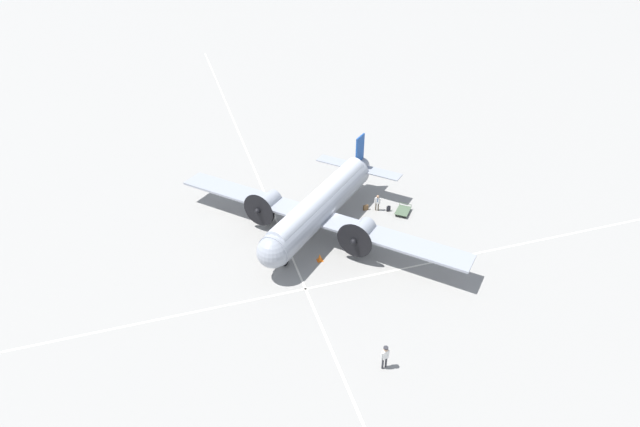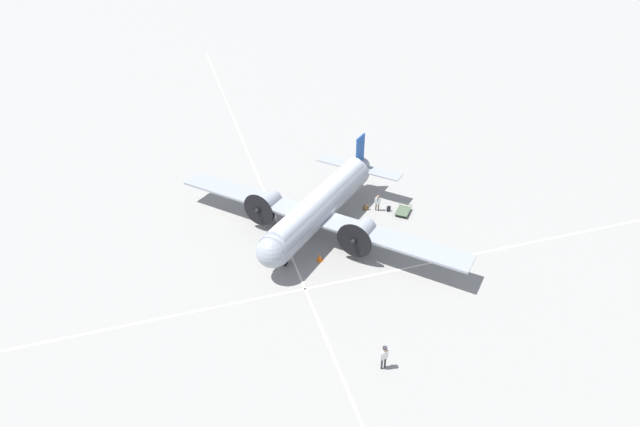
% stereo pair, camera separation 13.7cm
% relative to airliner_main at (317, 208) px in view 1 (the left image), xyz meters
% --- Properties ---
extents(ground_plane, '(300.00, 300.00, 0.00)m').
position_rel_airliner_main_xyz_m(ground_plane, '(0.32, 0.30, -2.54)').
color(ground_plane, gray).
extents(apron_line_eastwest, '(120.00, 0.16, 0.01)m').
position_rel_airliner_main_xyz_m(apron_line_eastwest, '(0.32, -6.79, -2.54)').
color(apron_line_eastwest, silver).
rests_on(apron_line_eastwest, ground_plane).
extents(apron_line_northsouth, '(0.16, 120.00, 0.01)m').
position_rel_airliner_main_xyz_m(apron_line_northsouth, '(-3.03, 0.30, -2.54)').
color(apron_line_northsouth, silver).
rests_on(apron_line_northsouth, ground_plane).
extents(airliner_main, '(20.18, 20.96, 5.86)m').
position_rel_airliner_main_xyz_m(airliner_main, '(0.00, 0.00, 0.00)').
color(airliner_main, '#9399A3').
rests_on(airliner_main, ground_plane).
extents(crew_foreground, '(0.60, 0.37, 1.83)m').
position_rel_airliner_main_xyz_m(crew_foreground, '(-0.35, -15.31, -1.40)').
color(crew_foreground, '#2D2D33').
rests_on(crew_foreground, ground_plane).
extents(passenger_boarding, '(0.49, 0.35, 1.64)m').
position_rel_airliner_main_xyz_m(passenger_boarding, '(6.32, 1.73, -1.54)').
color(passenger_boarding, '#473D2D').
rests_on(passenger_boarding, ground_plane).
extents(suitcase_near_door, '(0.49, 0.16, 0.55)m').
position_rel_airliner_main_xyz_m(suitcase_near_door, '(5.35, 2.12, -2.29)').
color(suitcase_near_door, brown).
rests_on(suitcase_near_door, ground_plane).
extents(suitcase_upright_spare, '(0.35, 0.15, 0.58)m').
position_rel_airliner_main_xyz_m(suitcase_upright_spare, '(7.29, 1.28, -2.27)').
color(suitcase_upright_spare, '#232328').
rests_on(suitcase_upright_spare, ground_plane).
extents(baggage_cart, '(2.04, 2.12, 0.56)m').
position_rel_airliner_main_xyz_m(baggage_cart, '(8.43, 0.57, -2.27)').
color(baggage_cart, '#4C6047').
rests_on(baggage_cart, ground_plane).
extents(traffic_cone, '(0.49, 0.49, 0.64)m').
position_rel_airliner_main_xyz_m(traffic_cone, '(-0.99, -3.85, -2.24)').
color(traffic_cone, orange).
rests_on(traffic_cone, ground_plane).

